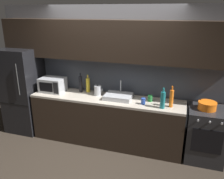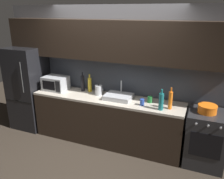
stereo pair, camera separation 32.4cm
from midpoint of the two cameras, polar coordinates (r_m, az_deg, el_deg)
The scene contains 15 objects.
ground_plane at distance 3.92m, azimuth -8.42°, elevation -19.06°, with size 10.00×10.00×0.00m, color #2D261E.
back_wall at distance 4.28m, azimuth -2.41°, elevation 7.44°, with size 4.54×0.44×2.50m.
counter_run at distance 4.38m, azimuth -3.56°, elevation -7.57°, with size 2.80×0.60×0.90m.
refrigerator at distance 5.11m, azimuth -22.63°, elevation -0.22°, with size 0.68×0.69×1.71m.
oven_range at distance 4.14m, azimuth 19.90°, elevation -10.42°, with size 0.60×0.62×0.90m.
microwave at distance 4.66m, azimuth -16.33°, elevation 1.12°, with size 0.46×0.35×0.27m.
sink_basin at distance 4.14m, azimuth -0.62°, elevation -1.73°, with size 0.48×0.38×0.30m.
kettle at distance 4.30m, azimuth -5.67°, elevation -0.27°, with size 0.17×0.13×0.21m.
wine_bottle_yellow at distance 4.48m, azimuth -8.01°, elevation 1.08°, with size 0.07×0.07×0.34m.
wine_bottle_teal at distance 3.76m, azimuth 9.99°, elevation -2.56°, with size 0.08×0.08×0.34m.
wine_bottle_dark at distance 4.52m, azimuth -9.75°, elevation 1.36°, with size 0.07×0.07×0.37m.
wine_bottle_orange at distance 3.83m, azimuth 12.10°, elevation -2.17°, with size 0.07×0.07×0.36m.
mug_green at distance 4.04m, azimuth 7.10°, elevation -2.20°, with size 0.08×0.08×0.11m, color #1E6B2D.
mug_blue at distance 3.90m, azimuth 5.35°, elevation -2.93°, with size 0.07×0.07×0.11m, color #234299.
cooking_pot at distance 3.93m, azimuth 20.23°, elevation -3.80°, with size 0.29×0.29×0.13m.
Camera 1 is at (1.29, -2.80, 2.41)m, focal length 37.16 mm.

